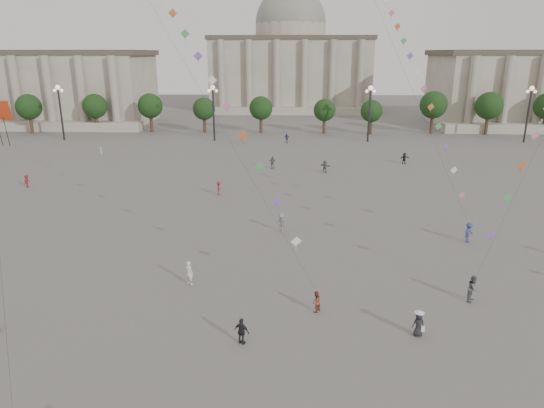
{
  "coord_description": "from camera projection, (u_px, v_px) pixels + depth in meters",
  "views": [
    {
      "loc": [
        -0.69,
        -24.3,
        16.54
      ],
      "look_at": [
        -1.83,
        12.0,
        5.19
      ],
      "focal_mm": 32.0,
      "sensor_mm": 36.0,
      "label": 1
    }
  ],
  "objects": [
    {
      "name": "tree_row",
      "position": [
        291.0,
        109.0,
        100.9
      ],
      "size": [
        137.12,
        5.12,
        8.0
      ],
      "color": "#39271C",
      "rests_on": "ground"
    },
    {
      "name": "person_crowd_10",
      "position": [
        101.0,
        152.0,
        80.9
      ],
      "size": [
        0.63,
        0.67,
        1.53
      ],
      "primitive_type": "imported",
      "rotation": [
        0.0,
        0.0,
        2.23
      ],
      "color": "silver",
      "rests_on": "ground"
    },
    {
      "name": "person_crowd_6",
      "position": [
        281.0,
        223.0,
        46.57
      ],
      "size": [
        1.39,
        1.22,
        1.86
      ],
      "primitive_type": "imported",
      "rotation": [
        0.0,
        0.0,
        5.73
      ],
      "color": "slate",
      "rests_on": "ground"
    },
    {
      "name": "lamp_post_mid_east",
      "position": [
        370.0,
        103.0,
        92.23
      ],
      "size": [
        2.0,
        0.9,
        10.65
      ],
      "color": "#262628",
      "rests_on": "ground"
    },
    {
      "name": "kite_flyer_1",
      "position": [
        469.0,
        233.0,
        43.96
      ],
      "size": [
        1.38,
        1.34,
        1.89
      ],
      "primitive_type": "imported",
      "rotation": [
        0.0,
        0.0,
        0.73
      ],
      "color": "navy",
      "rests_on": "ground"
    },
    {
      "name": "person_crowd_16",
      "position": [
        272.0,
        162.0,
        72.09
      ],
      "size": [
        1.18,
        0.65,
        1.9
      ],
      "primitive_type": "imported",
      "rotation": [
        0.0,
        0.0,
        0.18
      ],
      "color": "#5B5C60",
      "rests_on": "ground"
    },
    {
      "name": "ground",
      "position": [
        297.0,
        351.0,
        28.1
      ],
      "size": [
        360.0,
        360.0,
        0.0
      ],
      "primitive_type": "plane",
      "color": "#5E5C59",
      "rests_on": "ground"
    },
    {
      "name": "person_crowd_12",
      "position": [
        325.0,
        166.0,
        69.92
      ],
      "size": [
        1.66,
        1.3,
        1.76
      ],
      "primitive_type": "imported",
      "rotation": [
        0.0,
        0.0,
        2.59
      ],
      "color": "#59595D",
      "rests_on": "ground"
    },
    {
      "name": "lamp_post_mid_west",
      "position": [
        213.0,
        103.0,
        93.14
      ],
      "size": [
        2.0,
        0.9,
        10.65
      ],
      "color": "#262628",
      "rests_on": "ground"
    },
    {
      "name": "lamp_post_far_west",
      "position": [
        60.0,
        102.0,
        94.04
      ],
      "size": [
        2.0,
        0.9,
        10.65
      ],
      "color": "#262628",
      "rests_on": "ground"
    },
    {
      "name": "tourist_1",
      "position": [
        242.0,
        331.0,
        28.56
      ],
      "size": [
        1.06,
        0.79,
        1.68
      ],
      "primitive_type": "imported",
      "rotation": [
        0.0,
        0.0,
        2.7
      ],
      "color": "black",
      "rests_on": "ground"
    },
    {
      "name": "person_crowd_17",
      "position": [
        219.0,
        188.0,
        58.75
      ],
      "size": [
        0.74,
        1.15,
        1.69
      ],
      "primitive_type": "imported",
      "rotation": [
        0.0,
        0.0,
        1.47
      ],
      "color": "maroon",
      "rests_on": "ground"
    },
    {
      "name": "hat_person",
      "position": [
        418.0,
        324.0,
        29.41
      ],
      "size": [
        0.81,
        0.6,
        1.69
      ],
      "color": "black",
      "rests_on": "ground"
    },
    {
      "name": "person_crowd_4",
      "position": [
        244.0,
        139.0,
        91.74
      ],
      "size": [
        1.65,
        1.12,
        1.71
      ],
      "primitive_type": "imported",
      "rotation": [
        0.0,
        0.0,
        3.57
      ],
      "color": "silver",
      "rests_on": "ground"
    },
    {
      "name": "person_crowd_2",
      "position": [
        27.0,
        181.0,
        62.16
      ],
      "size": [
        0.71,
        1.12,
        1.65
      ],
      "primitive_type": "imported",
      "rotation": [
        0.0,
        0.0,
        1.47
      ],
      "color": "maroon",
      "rests_on": "ground"
    },
    {
      "name": "person_crowd_13",
      "position": [
        189.0,
        273.0,
        35.96
      ],
      "size": [
        0.81,
        0.74,
        1.85
      ],
      "primitive_type": "imported",
      "rotation": [
        0.0,
        0.0,
        2.57
      ],
      "color": "silver",
      "rests_on": "ground"
    },
    {
      "name": "hall_central",
      "position": [
        290.0,
        61.0,
        147.13
      ],
      "size": [
        48.3,
        34.3,
        35.5
      ],
      "color": "gray",
      "rests_on": "ground"
    },
    {
      "name": "person_crowd_0",
      "position": [
        287.0,
        138.0,
        92.72
      ],
      "size": [
        1.15,
        0.61,
        1.87
      ],
      "primitive_type": "imported",
      "rotation": [
        0.0,
        0.0,
        0.15
      ],
      "color": "navy",
      "rests_on": "ground"
    },
    {
      "name": "kite_flyer_2",
      "position": [
        473.0,
        288.0,
        33.54
      ],
      "size": [
        1.12,
        1.17,
        1.9
      ],
      "primitive_type": "imported",
      "rotation": [
        0.0,
        0.0,
        0.97
      ],
      "color": "#59595D",
      "rests_on": "ground"
    },
    {
      "name": "kite_flyer_0",
      "position": [
        316.0,
        302.0,
        32.17
      ],
      "size": [
        0.9,
        0.91,
        1.48
      ],
      "primitive_type": "imported",
      "rotation": [
        0.0,
        0.0,
        3.99
      ],
      "color": "brown",
      "rests_on": "ground"
    },
    {
      "name": "lamp_post_far_east",
      "position": [
        530.0,
        104.0,
        91.33
      ],
      "size": [
        2.0,
        0.9,
        10.65
      ],
      "color": "#262628",
      "rests_on": "ground"
    },
    {
      "name": "person_crowd_9",
      "position": [
        404.0,
        158.0,
        75.41
      ],
      "size": [
        1.68,
        0.96,
        1.72
      ],
      "primitive_type": "imported",
      "rotation": [
        0.0,
        0.0,
        0.3
      ],
      "color": "black",
      "rests_on": "ground"
    }
  ]
}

